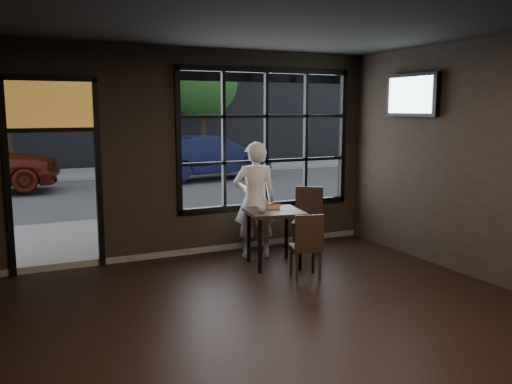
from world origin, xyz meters
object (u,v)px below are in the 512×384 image
chair_near (306,245)px  navy_car (207,156)px  man (255,200)px  cafe_table (274,238)px

chair_near → navy_car: navy_car is taller
chair_near → man: (-0.17, 1.24, 0.45)m
cafe_table → chair_near: chair_near is taller
cafe_table → man: 0.73m
cafe_table → chair_near: 0.71m
cafe_table → man: (-0.05, 0.55, 0.48)m
cafe_table → navy_car: (2.51, 9.60, 0.37)m
man → navy_car: bearing=-89.4°
cafe_table → chair_near: size_ratio=0.92×
man → navy_car: man is taller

